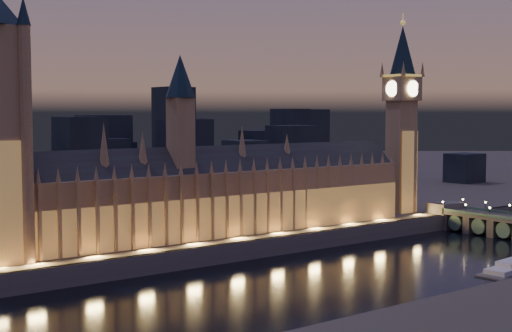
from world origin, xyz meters
TOP-DOWN VIEW (x-y plane):
  - ground_plane at (0.00, 0.00)m, footprint 2000.00×2000.00m
  - embankment_wall at (0.00, 41.00)m, footprint 2000.00×2.50m
  - palace_of_westminster at (-10.47, 61.74)m, footprint 202.00×23.40m
  - elizabeth_tower at (108.00, 61.92)m, footprint 18.00×18.00m
  - city_backdrop at (30.40, 246.80)m, footprint 500.58×215.63m

SIDE VIEW (x-z plane):
  - ground_plane at x=0.00m, z-range 0.00..0.00m
  - embankment_wall at x=0.00m, z-range 0.00..8.00m
  - palace_of_westminster at x=-10.47m, z-range -12.63..65.37m
  - city_backdrop at x=30.40m, z-range -11.16..73.70m
  - elizabeth_tower at x=108.00m, z-range 14.08..120.54m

